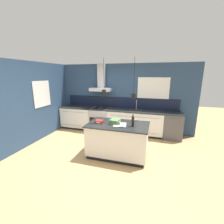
{
  "coord_description": "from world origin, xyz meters",
  "views": [
    {
      "loc": [
        1.37,
        -3.67,
        2.18
      ],
      "look_at": [
        0.07,
        0.7,
        1.05
      ],
      "focal_mm": 24.0,
      "sensor_mm": 36.0,
      "label": 1
    }
  ],
  "objects_px": {
    "oven_range": "(101,119)",
    "book_stack": "(115,121)",
    "dishwasher": "(172,126)",
    "red_supply_box": "(99,122)",
    "bottle_on_island": "(133,121)"
  },
  "relations": [
    {
      "from": "book_stack",
      "to": "red_supply_box",
      "type": "height_order",
      "value": "book_stack"
    },
    {
      "from": "book_stack",
      "to": "bottle_on_island",
      "type": "bearing_deg",
      "value": -12.79
    },
    {
      "from": "red_supply_box",
      "to": "dishwasher",
      "type": "bearing_deg",
      "value": 40.35
    },
    {
      "from": "oven_range",
      "to": "dishwasher",
      "type": "relative_size",
      "value": 1.0
    },
    {
      "from": "book_stack",
      "to": "red_supply_box",
      "type": "distance_m",
      "value": 0.44
    },
    {
      "from": "oven_range",
      "to": "bottle_on_island",
      "type": "distance_m",
      "value": 2.42
    },
    {
      "from": "red_supply_box",
      "to": "book_stack",
      "type": "bearing_deg",
      "value": 11.69
    },
    {
      "from": "oven_range",
      "to": "book_stack",
      "type": "relative_size",
      "value": 2.8
    },
    {
      "from": "bottle_on_island",
      "to": "book_stack",
      "type": "height_order",
      "value": "bottle_on_island"
    },
    {
      "from": "dishwasher",
      "to": "red_supply_box",
      "type": "xyz_separation_m",
      "value": [
        -2.05,
        -1.74,
        0.49
      ]
    },
    {
      "from": "red_supply_box",
      "to": "oven_range",
      "type": "bearing_deg",
      "value": 110.0
    },
    {
      "from": "dishwasher",
      "to": "red_supply_box",
      "type": "bearing_deg",
      "value": -139.65
    },
    {
      "from": "oven_range",
      "to": "bottle_on_island",
      "type": "bearing_deg",
      "value": -48.71
    },
    {
      "from": "dishwasher",
      "to": "red_supply_box",
      "type": "height_order",
      "value": "red_supply_box"
    },
    {
      "from": "oven_range",
      "to": "bottle_on_island",
      "type": "relative_size",
      "value": 2.81
    }
  ]
}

